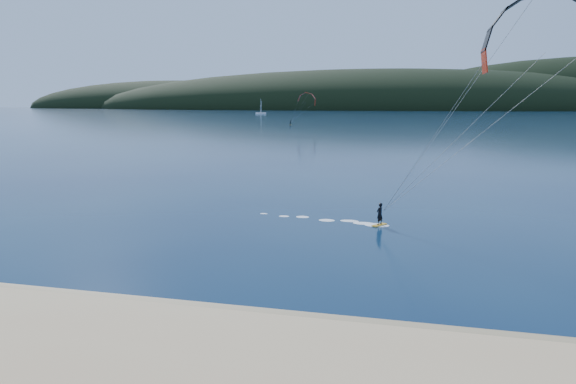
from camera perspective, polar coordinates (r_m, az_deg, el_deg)
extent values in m
plane|color=#071938|center=(21.70, -16.56, -17.30)|extent=(1800.00, 1800.00, 0.00)
cube|color=#947F56|center=(25.29, -11.37, -12.91)|extent=(220.00, 2.50, 0.10)
ellipsoid|color=black|center=(739.08, 8.92, 9.05)|extent=(840.00, 280.00, 110.00)
ellipsoid|color=black|center=(886.99, -12.78, 9.05)|extent=(520.00, 220.00, 90.00)
cube|color=gold|center=(42.03, 10.09, -3.62)|extent=(1.20, 1.45, 0.08)
imported|color=black|center=(41.83, 10.13, -2.39)|extent=(0.72, 0.78, 1.78)
cylinder|color=gray|center=(37.88, 17.88, 5.27)|extent=(0.02, 0.02, 15.99)
cube|color=gold|center=(226.12, 0.28, 7.46)|extent=(0.74, 1.58, 0.09)
imported|color=black|center=(226.08, 0.28, 7.70)|extent=(0.85, 1.02, 1.87)
cylinder|color=gray|center=(221.43, 1.20, 8.86)|extent=(0.02, 0.02, 13.65)
cube|color=white|center=(432.00, -3.02, 8.69)|extent=(9.13, 4.78, 1.52)
cylinder|color=white|center=(431.92, -3.03, 9.48)|extent=(0.22, 0.22, 11.98)
cube|color=white|center=(433.36, -2.97, 9.48)|extent=(0.72, 2.77, 8.71)
cube|color=white|center=(430.25, -3.09, 9.19)|extent=(0.57, 2.13, 5.45)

